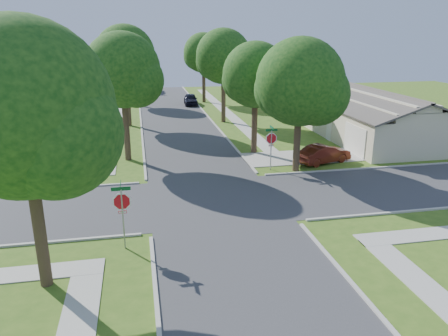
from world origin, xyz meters
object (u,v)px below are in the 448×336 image
tree_e_mid (224,59)px  tree_ne_corner (301,86)px  stop_sign_ne (271,140)px  house_ne_far (301,93)px  tree_e_near (256,78)px  car_curb_west (153,88)px  house_nw_far (30,97)px  car_curb_east (191,99)px  house_ne_near (377,122)px  tree_e_far (204,55)px  tree_sw_corner (26,117)px  car_driveway (324,154)px  tree_w_far (128,59)px  tree_w_near (123,74)px  tree_w_mid (126,58)px  stop_sign_sw (122,204)px

tree_e_mid → tree_ne_corner: tree_e_mid is taller
stop_sign_ne → house_ne_far: 26.80m
tree_e_near → car_curb_west: bearing=99.7°
house_ne_far → tree_e_mid: bearing=-144.6°
house_nw_far → car_curb_east: size_ratio=3.39×
tree_e_near → house_ne_near: tree_e_near is taller
tree_e_near → tree_e_far: bearing=90.0°
tree_sw_corner → car_driveway: 21.28m
tree_e_far → car_curb_east: size_ratio=2.17×
tree_e_mid → car_driveway: tree_e_mid is taller
tree_w_far → house_nw_far: 12.19m
tree_e_mid → house_nw_far: 23.95m
tree_w_near → tree_sw_corner: 16.24m
tree_e_mid → house_ne_near: bearing=-41.7°
house_ne_near → tree_w_mid: bearing=154.1°
stop_sign_ne → tree_w_mid: tree_w_mid is taller
tree_e_far → tree_w_near: 26.71m
tree_e_near → tree_w_mid: (-9.39, 12.00, 0.85)m
house_nw_far → car_driveway: size_ratio=3.41×
tree_ne_corner → house_ne_near: bearing=35.2°
stop_sign_sw → tree_w_far: (0.05, 38.71, 3.48)m
stop_sign_sw → house_nw_far: bearing=107.1°
tree_e_near → house_ne_near: (11.24, 1.99, -4.13)m
tree_w_far → car_curb_west: (3.29, 10.74, -4.83)m
house_nw_far → car_curb_east: (18.74, 0.18, -0.83)m
tree_e_near → house_nw_far: (-20.74, 22.99, -4.13)m
stop_sign_ne → tree_e_mid: (0.06, 16.31, 4.22)m
stop_sign_sw → house_ne_far: (20.69, 33.70, -0.51)m
stop_sign_sw → car_curb_east: 37.64m
car_driveway → stop_sign_ne: bearing=82.5°
stop_sign_sw → tree_e_near: size_ratio=0.36×
tree_e_near → tree_ne_corner: bearing=-71.5°
stop_sign_sw → tree_w_near: tree_w_near is taller
tree_e_mid → tree_sw_corner: tree_sw_corner is taller
tree_ne_corner → house_ne_far: tree_ne_corner is taller
stop_sign_ne → stop_sign_sw: bearing=-135.0°
tree_w_mid → tree_e_far: bearing=54.1°
tree_ne_corner → stop_sign_ne: bearing=163.4°
tree_w_mid → tree_ne_corner: (11.00, -16.80, -0.90)m
tree_e_mid → tree_w_mid: (-9.40, 0.00, 0.24)m
stop_sign_sw → tree_ne_corner: tree_ne_corner is taller
house_ne_far → car_driveway: house_ne_far is taller
tree_w_near → car_curb_east: tree_w_near is taller
tree_e_near → car_curb_east: bearing=95.0°
stop_sign_sw → house_nw_far: (-11.29, 36.70, -0.51)m
car_curb_east → tree_w_mid: bearing=-120.3°
tree_e_far → tree_w_mid: size_ratio=0.91×
car_curb_west → tree_e_near: bearing=106.4°
tree_e_near → tree_w_mid: tree_w_mid is taller
tree_w_near → stop_sign_sw: bearing=-90.2°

